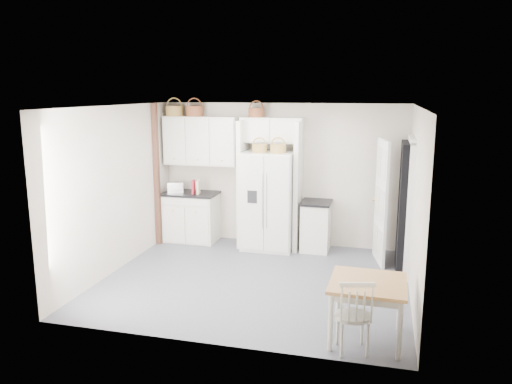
# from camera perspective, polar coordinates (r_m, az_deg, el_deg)

# --- Properties ---
(floor) EXTENTS (4.50, 4.50, 0.00)m
(floor) POSITION_cam_1_polar(r_m,az_deg,el_deg) (7.67, -0.15, -10.04)
(floor) COLOR #4A4A55
(floor) RESTS_ON ground
(ceiling) EXTENTS (4.50, 4.50, 0.00)m
(ceiling) POSITION_cam_1_polar(r_m,az_deg,el_deg) (7.14, -0.16, 9.76)
(ceiling) COLOR white
(ceiling) RESTS_ON wall_back
(wall_back) EXTENTS (4.50, 0.00, 4.50)m
(wall_back) POSITION_cam_1_polar(r_m,az_deg,el_deg) (9.21, 2.96, 2.02)
(wall_back) COLOR #BDA995
(wall_back) RESTS_ON floor
(wall_left) EXTENTS (0.00, 4.00, 4.00)m
(wall_left) POSITION_cam_1_polar(r_m,az_deg,el_deg) (8.14, -15.68, 0.34)
(wall_left) COLOR #BDA995
(wall_left) RESTS_ON floor
(wall_right) EXTENTS (0.00, 4.00, 4.00)m
(wall_right) POSITION_cam_1_polar(r_m,az_deg,el_deg) (7.09, 17.75, -1.42)
(wall_right) COLOR #BDA995
(wall_right) RESTS_ON floor
(refrigerator) EXTENTS (0.91, 0.73, 1.76)m
(refrigerator) POSITION_cam_1_polar(r_m,az_deg,el_deg) (8.94, 1.49, -1.00)
(refrigerator) COLOR silver
(refrigerator) RESTS_ON floor
(base_cab_left) EXTENTS (0.97, 0.61, 0.90)m
(base_cab_left) POSITION_cam_1_polar(r_m,az_deg,el_deg) (9.58, -7.38, -2.91)
(base_cab_left) COLOR silver
(base_cab_left) RESTS_ON floor
(base_cab_right) EXTENTS (0.49, 0.58, 0.85)m
(base_cab_right) POSITION_cam_1_polar(r_m,az_deg,el_deg) (9.00, 6.85, -3.97)
(base_cab_right) COLOR silver
(base_cab_right) RESTS_ON floor
(dining_table) EXTENTS (0.87, 0.87, 0.71)m
(dining_table) POSITION_cam_1_polar(r_m,az_deg,el_deg) (5.99, 12.55, -13.09)
(dining_table) COLOR olive
(dining_table) RESTS_ON floor
(windsor_chair) EXTENTS (0.48, 0.45, 0.82)m
(windsor_chair) POSITION_cam_1_polar(r_m,az_deg,el_deg) (5.70, 11.01, -13.76)
(windsor_chair) COLOR silver
(windsor_chair) RESTS_ON floor
(counter_left) EXTENTS (1.01, 0.65, 0.04)m
(counter_left) POSITION_cam_1_polar(r_m,az_deg,el_deg) (9.47, -7.46, -0.16)
(counter_left) COLOR black
(counter_left) RESTS_ON base_cab_left
(counter_right) EXTENTS (0.52, 0.62, 0.04)m
(counter_right) POSITION_cam_1_polar(r_m,az_deg,el_deg) (8.89, 6.91, -1.20)
(counter_right) COLOR black
(counter_right) RESTS_ON base_cab_right
(toaster) EXTENTS (0.32, 0.24, 0.20)m
(toaster) POSITION_cam_1_polar(r_m,az_deg,el_deg) (9.46, -9.14, 0.52)
(toaster) COLOR silver
(toaster) RESTS_ON counter_left
(cookbook_red) EXTENTS (0.06, 0.17, 0.25)m
(cookbook_red) POSITION_cam_1_polar(r_m,az_deg,el_deg) (9.34, -7.16, 0.59)
(cookbook_red) COLOR #AB1E30
(cookbook_red) RESTS_ON counter_left
(cookbook_cream) EXTENTS (0.06, 0.17, 0.25)m
(cookbook_cream) POSITION_cam_1_polar(r_m,az_deg,el_deg) (9.30, -6.61, 0.57)
(cookbook_cream) COLOR beige
(cookbook_cream) RESTS_ON counter_left
(basket_upper_a) EXTENTS (0.33, 0.33, 0.19)m
(basket_upper_a) POSITION_cam_1_polar(r_m,az_deg,el_deg) (9.54, -9.31, 9.13)
(basket_upper_a) COLOR olive
(basket_upper_a) RESTS_ON upper_cabinet
(basket_upper_b) EXTENTS (0.33, 0.33, 0.19)m
(basket_upper_b) POSITION_cam_1_polar(r_m,az_deg,el_deg) (9.38, -7.04, 9.16)
(basket_upper_b) COLOR maroon
(basket_upper_b) RESTS_ON upper_cabinet
(basket_bridge_a) EXTENTS (0.29, 0.29, 0.16)m
(basket_bridge_a) POSITION_cam_1_polar(r_m,az_deg,el_deg) (9.02, 0.04, 9.07)
(basket_bridge_a) COLOR maroon
(basket_bridge_a) RESTS_ON bridge_cabinet
(basket_fridge_a) EXTENTS (0.26, 0.26, 0.14)m
(basket_fridge_a) POSITION_cam_1_polar(r_m,az_deg,el_deg) (8.73, 0.40, 5.01)
(basket_fridge_a) COLOR olive
(basket_fridge_a) RESTS_ON refrigerator
(basket_fridge_b) EXTENTS (0.28, 0.28, 0.15)m
(basket_fridge_b) POSITION_cam_1_polar(r_m,az_deg,el_deg) (8.65, 2.54, 4.97)
(basket_fridge_b) COLOR olive
(basket_fridge_b) RESTS_ON refrigerator
(upper_cabinet) EXTENTS (1.40, 0.34, 0.90)m
(upper_cabinet) POSITION_cam_1_polar(r_m,az_deg,el_deg) (9.38, -6.28, 5.83)
(upper_cabinet) COLOR silver
(upper_cabinet) RESTS_ON wall_back
(bridge_cabinet) EXTENTS (1.12, 0.34, 0.45)m
(bridge_cabinet) POSITION_cam_1_polar(r_m,az_deg,el_deg) (8.97, 1.85, 7.08)
(bridge_cabinet) COLOR silver
(bridge_cabinet) RESTS_ON wall_back
(fridge_panel_left) EXTENTS (0.08, 0.60, 2.30)m
(fridge_panel_left) POSITION_cam_1_polar(r_m,az_deg,el_deg) (9.10, -1.50, 0.95)
(fridge_panel_left) COLOR silver
(fridge_panel_left) RESTS_ON floor
(fridge_panel_right) EXTENTS (0.08, 0.60, 2.30)m
(fridge_panel_right) POSITION_cam_1_polar(r_m,az_deg,el_deg) (8.88, 4.84, 0.65)
(fridge_panel_right) COLOR silver
(fridge_panel_right) RESTS_ON floor
(trim_post) EXTENTS (0.09, 0.09, 2.60)m
(trim_post) POSITION_cam_1_polar(r_m,az_deg,el_deg) (9.29, -11.28, 1.89)
(trim_post) COLOR #42281A
(trim_post) RESTS_ON floor
(doorway_void) EXTENTS (0.18, 0.85, 2.05)m
(doorway_void) POSITION_cam_1_polar(r_m,az_deg,el_deg) (8.12, 16.62, -1.74)
(doorway_void) COLOR black
(doorway_void) RESTS_ON floor
(door_slab) EXTENTS (0.21, 0.79, 2.05)m
(door_slab) POSITION_cam_1_polar(r_m,az_deg,el_deg) (8.43, 14.10, -1.11)
(door_slab) COLOR white
(door_slab) RESTS_ON floor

